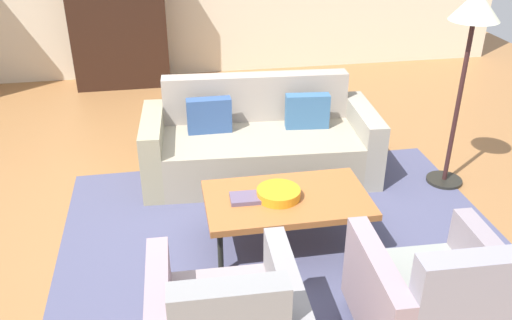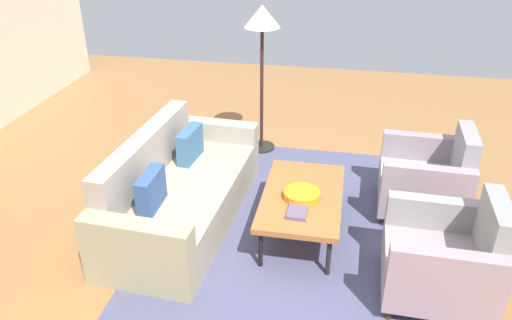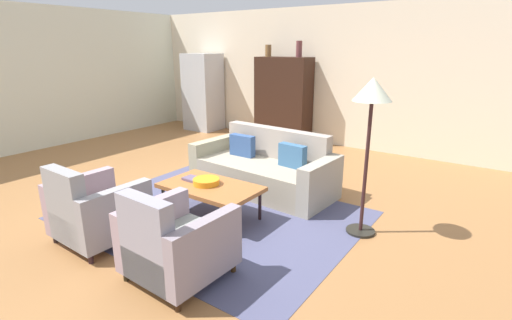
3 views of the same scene
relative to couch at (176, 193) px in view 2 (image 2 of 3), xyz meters
name	(u,v)px [view 2 (image 2 of 3)]	position (x,y,z in m)	size (l,w,h in m)	color
ground_plane	(257,263)	(-0.50, -0.87, -0.29)	(10.94, 10.94, 0.00)	#9C693B
area_rug	(295,231)	(-0.01, -1.14, -0.28)	(3.40, 2.60, 0.01)	#4D4E6E
couch	(176,193)	(0.00, 0.00, 0.00)	(2.15, 1.03, 0.86)	#9F947D
coffee_table	(302,198)	(-0.01, -1.19, 0.09)	(1.20, 0.70, 0.42)	black
armchair_left	(448,260)	(-0.61, -2.35, 0.06)	(0.82, 0.82, 0.88)	#382B13
armchair_right	(430,180)	(0.59, -2.35, 0.06)	(0.83, 0.83, 0.88)	#2B1F23
fruit_bowl	(302,195)	(-0.07, -1.19, 0.16)	(0.32, 0.32, 0.07)	orange
book_stack	(297,212)	(-0.31, -1.18, 0.14)	(0.23, 0.17, 0.03)	#5F506B
floor_lamp	(262,30)	(1.64, -0.52, 1.16)	(0.40, 0.40, 1.72)	black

